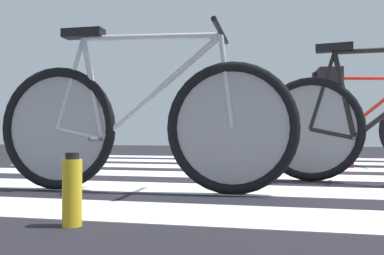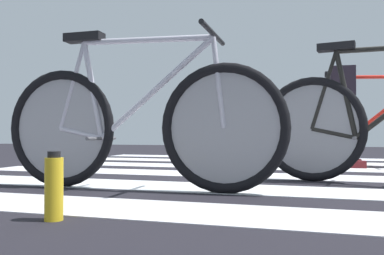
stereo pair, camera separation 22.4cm
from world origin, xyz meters
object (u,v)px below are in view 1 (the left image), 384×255
at_px(cyclist_3_of_3, 329,104).
at_px(bicycle_1_of_3, 140,123).
at_px(bicycle_3_of_3, 362,127).
at_px(water_bottle, 72,191).

bearing_deg(cyclist_3_of_3, bicycle_1_of_3, -124.00).
distance_m(bicycle_1_of_3, bicycle_3_of_3, 2.60).
height_order(bicycle_1_of_3, cyclist_3_of_3, cyclist_3_of_3).
distance_m(cyclist_3_of_3, water_bottle, 3.19).
xyz_separation_m(cyclist_3_of_3, water_bottle, (-1.20, -2.91, -0.50)).
distance_m(bicycle_1_of_3, water_bottle, 0.88).
height_order(bicycle_1_of_3, bicycle_3_of_3, same).
height_order(cyclist_3_of_3, water_bottle, cyclist_3_of_3).
relative_size(bicycle_3_of_3, cyclist_3_of_3, 1.81).
height_order(bicycle_3_of_3, cyclist_3_of_3, cyclist_3_of_3).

